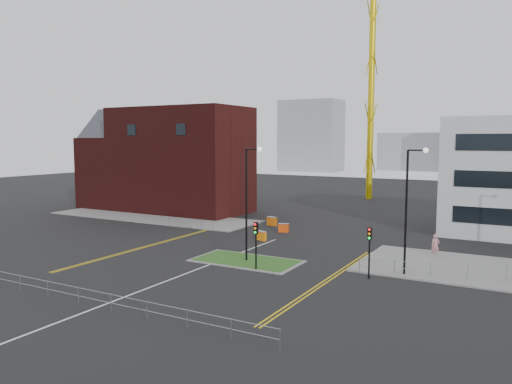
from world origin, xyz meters
The scene contains 25 objects.
ground centered at (0.00, 0.00, 0.00)m, with size 200.00×200.00×0.00m, color black.
pavement_left centered at (-20.00, 22.00, 0.06)m, with size 28.00×8.00×0.12m, color slate.
island_kerb centered at (2.00, 8.00, 0.04)m, with size 8.60×4.60×0.08m, color slate.
grass_island centered at (2.00, 8.00, 0.06)m, with size 8.00×4.00×0.12m, color #264D19.
brick_building centered at (-22.97, 28.00, 6.85)m, with size 24.20×10.07×14.24m.
tower_crane centered at (3.33, 53.41, 28.33)m, with size 51.08×16.09×41.27m.
streetlamp_island centered at (2.22, 8.00, 5.41)m, with size 1.46×0.36×9.18m.
streetlamp_right_near centered at (14.22, 10.00, 5.41)m, with size 1.46×0.36×9.18m.
traffic_light_island centered at (4.00, 5.98, 2.57)m, with size 0.28×0.33×3.65m.
traffic_light_right centered at (12.00, 7.98, 2.57)m, with size 0.28×0.33×3.65m.
railing_front centered at (0.00, -6.00, 0.78)m, with size 24.05×0.05×1.10m.
railing_left centered at (-11.00, 18.00, 0.74)m, with size 6.05×0.05×1.10m.
railing_right centered at (20.50, 11.50, 0.78)m, with size 19.05×5.05×1.10m.
centre_line centered at (0.00, 2.00, 0.01)m, with size 0.15×30.00×0.01m, color silver.
yellow_left_a centered at (-9.00, 10.00, 0.01)m, with size 0.12×24.00×0.01m, color gold.
yellow_left_b centered at (-8.70, 10.00, 0.01)m, with size 0.12×24.00×0.01m, color gold.
yellow_right_a centered at (9.50, 6.00, 0.01)m, with size 0.12×20.00×0.01m, color gold.
yellow_right_b centered at (9.80, 6.00, 0.01)m, with size 0.12×20.00×0.01m, color gold.
skyline_a centered at (-40.00, 120.00, 11.00)m, with size 18.00×12.00×22.00m, color gray.
skyline_b centered at (10.00, 130.00, 8.00)m, with size 24.00×12.00×16.00m, color gray.
skyline_d centered at (-8.00, 140.00, 6.00)m, with size 30.00×12.00×12.00m, color gray.
pedestrian centered at (14.90, 17.24, 0.94)m, with size 0.69×0.45×1.88m, color tan.
barrier_left centered at (-1.00, 16.00, 0.50)m, with size 1.15×0.68×0.92m.
barrier_mid centered at (-4.00, 24.00, 0.54)m, with size 1.23×0.54×1.00m.
barrier_right centered at (-1.00, 20.89, 0.51)m, with size 1.17×0.68×0.93m.
Camera 1 is at (21.84, -25.83, 9.71)m, focal length 35.00 mm.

